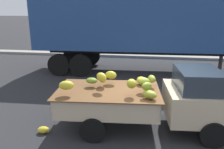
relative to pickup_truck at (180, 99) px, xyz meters
name	(u,v)px	position (x,y,z in m)	size (l,w,h in m)	color
ground	(151,125)	(-0.73, 0.09, -0.88)	(220.00, 220.00, 0.00)	#28282B
curb_strip	(150,56)	(-0.73, 9.59, -0.80)	(80.00, 0.80, 0.16)	gray
pickup_truck	(180,99)	(0.00, 0.00, 0.00)	(4.96, 2.11, 1.70)	#CCB793
semi_trailer	(155,22)	(-0.63, 5.83, 1.66)	(12.10, 3.12, 3.95)	navy
fallen_banana_bunch_near_tailgate	(43,130)	(-3.54, -0.80, -0.79)	(0.31, 0.22, 0.18)	gold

